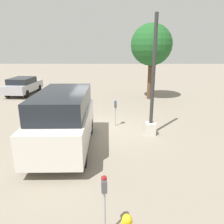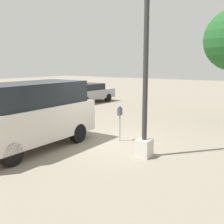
{
  "view_description": "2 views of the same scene",
  "coord_description": "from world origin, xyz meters",
  "views": [
    {
      "loc": [
        9.69,
        0.53,
        3.86
      ],
      "look_at": [
        -0.31,
        0.47,
        0.82
      ],
      "focal_mm": 35.0,
      "sensor_mm": 36.0,
      "label": 1
    },
    {
      "loc": [
        7.87,
        6.1,
        2.85
      ],
      "look_at": [
        -0.61,
        0.27,
        1.05
      ],
      "focal_mm": 45.0,
      "sensor_mm": 36.0,
      "label": 2
    }
  ],
  "objects": [
    {
      "name": "street_tree",
      "position": [
        -6.52,
        3.23,
        3.91
      ],
      "size": [
        2.94,
        2.94,
        5.4
      ],
      "color": "#513823",
      "rests_on": "ground"
    },
    {
      "name": "parked_van",
      "position": [
        1.83,
        -1.37,
        1.19
      ],
      "size": [
        4.68,
        2.07,
        2.22
      ],
      "rotation": [
        0.0,
        0.0,
        0.02
      ],
      "color": "beige",
      "rests_on": "ground"
    },
    {
      "name": "car_distant",
      "position": [
        -7.99,
        -6.86,
        0.75
      ],
      "size": [
        4.05,
        2.01,
        1.39
      ],
      "rotation": [
        0.0,
        0.0,
        3.07
      ],
      "color": "#9E9EA3",
      "rests_on": "ground"
    },
    {
      "name": "ground_plane",
      "position": [
        0.0,
        0.0,
        0.0
      ],
      "size": [
        80.0,
        80.0,
        0.0
      ],
      "primitive_type": "plane",
      "color": "gray"
    },
    {
      "name": "parking_meter_far",
      "position": [
        6.04,
        0.35,
        1.08
      ],
      "size": [
        0.21,
        0.13,
        1.46
      ],
      "rotation": [
        0.0,
        0.0,
        0.09
      ],
      "color": "#9E9EA3",
      "rests_on": "ground"
    },
    {
      "name": "parking_meter_near",
      "position": [
        -0.58,
        0.63,
        0.97
      ],
      "size": [
        0.21,
        0.13,
        1.32
      ],
      "rotation": [
        0.0,
        0.0,
        0.09
      ],
      "color": "#9E9EA3",
      "rests_on": "ground"
    },
    {
      "name": "lamp_post",
      "position": [
        0.48,
        2.21,
        1.54
      ],
      "size": [
        0.44,
        0.44,
        5.11
      ],
      "color": "beige",
      "rests_on": "ground"
    }
  ]
}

